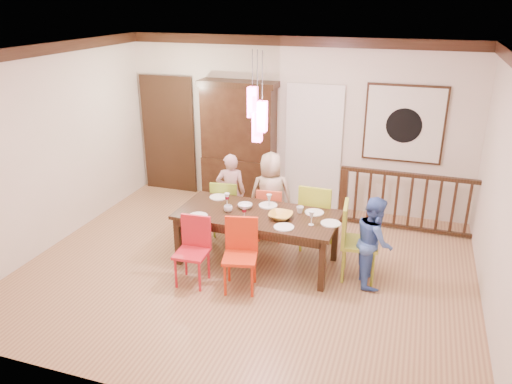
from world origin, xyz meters
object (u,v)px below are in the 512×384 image
(chair_far_left, at_px, (227,203))
(china_hutch, at_px, (239,143))
(dining_table, at_px, (257,219))
(balustrade, at_px, (410,201))
(person_far_mid, at_px, (271,195))
(person_end_right, at_px, (374,241))
(chair_end_right, at_px, (360,237))
(person_far_left, at_px, (231,193))

(chair_far_left, relative_size, china_hutch, 0.42)
(dining_table, relative_size, chair_far_left, 2.42)
(chair_far_left, height_order, balustrade, balustrade)
(chair_far_left, height_order, person_far_mid, person_far_mid)
(dining_table, height_order, balustrade, balustrade)
(china_hutch, bearing_deg, person_far_mid, -51.28)
(chair_far_left, xyz_separation_m, china_hutch, (-0.29, 1.36, 0.57))
(chair_far_left, bearing_deg, dining_table, 128.28)
(dining_table, relative_size, person_end_right, 1.85)
(chair_far_left, height_order, chair_end_right, chair_end_right)
(balustrade, bearing_deg, person_far_left, -161.67)
(chair_end_right, relative_size, china_hutch, 0.48)
(dining_table, bearing_deg, person_far_left, 130.81)
(person_far_mid, distance_m, person_end_right, 1.90)
(china_hutch, distance_m, person_end_right, 3.38)
(person_end_right, bearing_deg, person_far_left, 53.86)
(person_far_left, bearing_deg, chair_far_left, 70.55)
(person_far_left, bearing_deg, china_hutch, -93.50)
(china_hutch, xyz_separation_m, person_end_right, (2.60, -2.11, -0.49))
(dining_table, xyz_separation_m, china_hutch, (-1.02, 2.07, 0.42))
(dining_table, relative_size, china_hutch, 1.01)
(china_hutch, xyz_separation_m, person_far_mid, (0.95, -1.18, -0.42))
(chair_end_right, bearing_deg, chair_far_left, 67.43)
(balustrade, bearing_deg, china_hutch, 174.20)
(dining_table, distance_m, person_end_right, 1.58)
(china_hutch, distance_m, person_far_mid, 1.57)
(dining_table, height_order, chair_far_left, chair_far_left)
(dining_table, relative_size, chair_end_right, 2.13)
(chair_far_left, relative_size, balustrade, 0.41)
(chair_end_right, xyz_separation_m, person_far_left, (-2.12, 0.84, 0.04))
(balustrade, relative_size, person_end_right, 1.86)
(dining_table, bearing_deg, balustrade, 42.67)
(dining_table, relative_size, person_far_left, 1.74)
(dining_table, distance_m, chair_end_right, 1.40)
(chair_far_left, bearing_deg, balustrade, -166.76)
(balustrade, xyz_separation_m, person_far_left, (-2.68, -0.85, 0.13))
(chair_far_left, bearing_deg, person_far_left, -99.29)
(china_hutch, bearing_deg, balustrade, -6.62)
(balustrade, bearing_deg, chair_far_left, -158.52)
(balustrade, height_order, person_far_mid, person_far_mid)
(person_far_mid, bearing_deg, chair_end_right, 131.24)
(china_hutch, distance_m, balustrade, 3.06)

